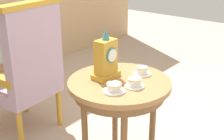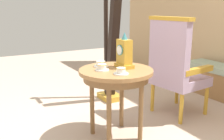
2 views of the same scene
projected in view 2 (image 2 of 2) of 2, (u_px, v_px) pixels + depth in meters
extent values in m
plane|color=#BCA38E|center=(110.00, 139.00, 2.50)|extent=(10.00, 10.00, 0.00)
cylinder|color=#9E7042|center=(116.00, 71.00, 2.39)|extent=(0.69, 0.69, 0.03)
cylinder|color=brown|center=(116.00, 76.00, 2.40)|extent=(0.61, 0.61, 0.07)
cylinder|color=brown|center=(141.00, 108.00, 2.41)|extent=(0.04, 0.04, 0.65)
cylinder|color=brown|center=(122.00, 97.00, 2.70)|extent=(0.04, 0.04, 0.65)
cylinder|color=brown|center=(92.00, 103.00, 2.53)|extent=(0.04, 0.04, 0.65)
cylinder|color=brown|center=(109.00, 115.00, 2.25)|extent=(0.04, 0.04, 0.65)
cylinder|color=white|center=(101.00, 66.00, 2.48)|extent=(0.14, 0.14, 0.01)
cylinder|color=white|center=(101.00, 63.00, 2.47)|extent=(0.09, 0.09, 0.05)
torus|color=gold|center=(101.00, 61.00, 2.46)|extent=(0.09, 0.09, 0.00)
cylinder|color=white|center=(102.00, 70.00, 2.33)|extent=(0.13, 0.13, 0.01)
cylinder|color=white|center=(102.00, 67.00, 2.33)|extent=(0.08, 0.08, 0.05)
torus|color=gold|center=(102.00, 65.00, 2.32)|extent=(0.09, 0.09, 0.00)
cylinder|color=white|center=(121.00, 74.00, 2.21)|extent=(0.13, 0.13, 0.01)
cylinder|color=white|center=(121.00, 70.00, 2.20)|extent=(0.08, 0.08, 0.05)
torus|color=gold|center=(121.00, 68.00, 2.19)|extent=(0.08, 0.08, 0.00)
cube|color=gold|center=(124.00, 66.00, 2.44)|extent=(0.19, 0.11, 0.04)
cube|color=gold|center=(124.00, 52.00, 2.41)|extent=(0.14, 0.09, 0.23)
cylinder|color=teal|center=(120.00, 50.00, 2.38)|extent=(0.10, 0.01, 0.10)
cylinder|color=white|center=(119.00, 50.00, 2.38)|extent=(0.08, 0.00, 0.08)
cone|color=teal|center=(125.00, 36.00, 2.38)|extent=(0.06, 0.06, 0.07)
cube|color=#B299B7|center=(180.00, 80.00, 3.02)|extent=(0.57, 0.57, 0.11)
cube|color=#B299B7|center=(169.00, 50.00, 2.81)|extent=(0.53, 0.14, 0.64)
cube|color=gold|center=(170.00, 19.00, 2.73)|extent=(0.57, 0.15, 0.04)
cube|color=gold|center=(198.00, 70.00, 2.80)|extent=(0.11, 0.47, 0.06)
cube|color=gold|center=(166.00, 63.00, 3.17)|extent=(0.11, 0.47, 0.06)
cylinder|color=gold|center=(206.00, 100.00, 3.03)|extent=(0.04, 0.04, 0.35)
cylinder|color=gold|center=(177.00, 91.00, 3.38)|extent=(0.04, 0.04, 0.35)
cylinder|color=gold|center=(181.00, 109.00, 2.78)|extent=(0.04, 0.04, 0.35)
cylinder|color=gold|center=(153.00, 97.00, 3.13)|extent=(0.04, 0.04, 0.35)
cube|color=gold|center=(110.00, 96.00, 3.57)|extent=(0.32, 0.24, 0.07)
cylinder|color=black|center=(106.00, 34.00, 3.45)|extent=(0.06, 0.06, 1.64)
cube|color=black|center=(113.00, 41.00, 3.30)|extent=(0.28, 0.11, 1.51)
cube|color=#9EB299|center=(224.00, 69.00, 3.57)|extent=(1.12, 0.40, 0.08)
cube|color=#9E7042|center=(222.00, 84.00, 3.62)|extent=(1.07, 0.38, 0.36)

